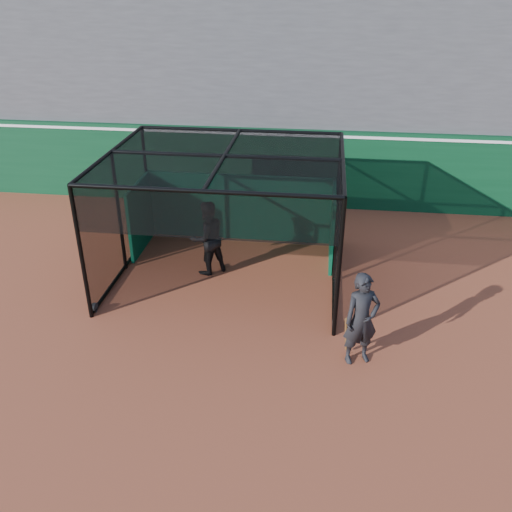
# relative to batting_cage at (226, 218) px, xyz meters

# --- Properties ---
(ground) EXTENTS (120.00, 120.00, 0.00)m
(ground) POSITION_rel_batting_cage_xyz_m (0.04, -3.58, -1.54)
(ground) COLOR brown
(ground) RESTS_ON ground
(outfield_wall) EXTENTS (50.00, 0.50, 2.50)m
(outfield_wall) POSITION_rel_batting_cage_xyz_m (0.04, 4.92, -0.25)
(outfield_wall) COLOR #0A3C1F
(outfield_wall) RESTS_ON ground
(grandstand) EXTENTS (50.00, 7.85, 8.95)m
(grandstand) POSITION_rel_batting_cage_xyz_m (0.04, 8.70, 2.94)
(grandstand) COLOR #4C4C4F
(grandstand) RESTS_ON ground
(batting_cage) EXTENTS (5.43, 4.60, 3.09)m
(batting_cage) POSITION_rel_batting_cage_xyz_m (0.00, 0.00, 0.00)
(batting_cage) COLOR black
(batting_cage) RESTS_ON ground
(batter) EXTENTS (1.17, 1.15, 1.91)m
(batter) POSITION_rel_batting_cage_xyz_m (-0.50, 0.07, -0.59)
(batter) COLOR black
(batter) RESTS_ON ground
(on_deck_player) EXTENTS (0.82, 0.68, 1.91)m
(on_deck_player) POSITION_rel_batting_cage_xyz_m (3.13, -3.05, -0.58)
(on_deck_player) COLOR black
(on_deck_player) RESTS_ON ground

